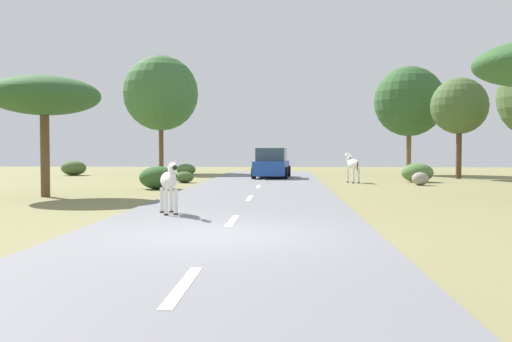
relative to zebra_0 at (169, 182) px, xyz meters
name	(u,v)px	position (x,y,z in m)	size (l,w,h in m)	color
ground_plane	(221,237)	(1.69, -3.26, -0.87)	(90.00, 90.00, 0.00)	olive
road	(222,236)	(1.71, -3.26, -0.84)	(6.00, 64.00, 0.05)	slate
lane_markings	(215,243)	(1.71, -4.26, -0.81)	(0.16, 56.00, 0.01)	silver
zebra_0	(169,182)	(0.00, 0.00, 0.00)	(0.77, 1.38, 1.37)	silver
zebra_1	(352,164)	(6.31, 14.67, 0.08)	(0.76, 1.63, 1.58)	silver
car_0	(272,164)	(2.10, 18.63, -0.02)	(2.24, 4.45, 1.74)	#1E479E
tree_2	(459,106)	(13.04, 19.23, 3.36)	(3.28, 3.28, 5.89)	#4C3823
tree_5	(44,97)	(-5.61, 5.49, 2.69)	(3.90, 3.90, 4.26)	brown
tree_6	(409,102)	(11.35, 24.71, 4.13)	(4.76, 4.76, 7.39)	brown
tree_7	(161,93)	(-6.18, 26.28, 4.95)	(5.44, 5.44, 8.55)	brown
bush_0	(158,178)	(-2.50, 9.56, -0.38)	(1.63, 1.46, 0.98)	#2D5628
bush_1	(186,170)	(-3.70, 22.70, -0.49)	(1.27, 1.14, 0.76)	#4C7038
bush_2	(417,173)	(9.78, 15.52, -0.37)	(1.64, 1.48, 0.99)	#4C7038
bush_3	(184,177)	(-2.25, 14.27, -0.58)	(0.96, 0.86, 0.58)	#425B2D
bush_4	(74,168)	(-11.11, 22.17, -0.38)	(1.63, 1.47, 0.98)	#425B2D
rock_0	(420,179)	(9.28, 12.81, -0.56)	(0.80, 0.71, 0.62)	gray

